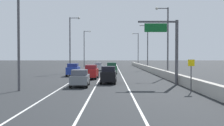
{
  "coord_description": "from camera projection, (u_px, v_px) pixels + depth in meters",
  "views": [
    {
      "loc": [
        -0.19,
        -6.47,
        3.27
      ],
      "look_at": [
        -0.36,
        54.16,
        1.82
      ],
      "focal_mm": 43.1,
      "sensor_mm": 36.0,
      "label": 1
    }
  ],
  "objects": [
    {
      "name": "lamp_post_right_third",
      "position": [
        147.0,
        44.0,
        66.49
      ],
      "size": [
        2.14,
        0.44,
        11.19
      ],
      "color": "#4C4C51",
      "rests_on": "ground_plane"
    },
    {
      "name": "car_gray_3",
      "position": [
        81.0,
        78.0,
        29.14
      ],
      "size": [
        1.98,
        4.13,
        1.85
      ],
      "color": "slate",
      "rests_on": "ground_plane"
    },
    {
      "name": "car_black_0",
      "position": [
        109.0,
        75.0,
        32.88
      ],
      "size": [
        2.0,
        4.65,
        2.09
      ],
      "color": "black",
      "rests_on": "ground_plane"
    },
    {
      "name": "lamp_post_right_second",
      "position": [
        167.0,
        37.0,
        42.94
      ],
      "size": [
        2.14,
        0.44,
        11.19
      ],
      "color": "#4C4C51",
      "rests_on": "ground_plane"
    },
    {
      "name": "overhead_sign_gantry",
      "position": [
        171.0,
        44.0,
        31.09
      ],
      "size": [
        4.68,
        0.36,
        7.5
      ],
      "color": "#47474C",
      "rests_on": "ground_plane"
    },
    {
      "name": "lane_stripe_left",
      "position": [
        90.0,
        71.0,
        61.55
      ],
      "size": [
        0.16,
        130.0,
        0.0
      ],
      "primitive_type": "cube",
      "color": "silver",
      "rests_on": "ground_plane"
    },
    {
      "name": "car_red_2",
      "position": [
        92.0,
        72.0,
        39.42
      ],
      "size": [
        1.92,
        4.64,
        2.05
      ],
      "color": "red",
      "rests_on": "ground_plane"
    },
    {
      "name": "ground_plane",
      "position": [
        113.0,
        69.0,
        70.53
      ],
      "size": [
        320.0,
        320.0,
        0.0
      ],
      "primitive_type": "plane",
      "color": "#26282B"
    },
    {
      "name": "car_green_5",
      "position": [
        112.0,
        68.0,
        50.87
      ],
      "size": [
        2.08,
        4.54,
        2.13
      ],
      "color": "#196033",
      "rests_on": "ground_plane"
    },
    {
      "name": "speed_advisory_sign",
      "position": [
        192.0,
        73.0,
        24.44
      ],
      "size": [
        0.6,
        0.11,
        3.0
      ],
      "color": "#4C4C51",
      "rests_on": "ground_plane"
    },
    {
      "name": "jersey_barrier_right",
      "position": [
        160.0,
        72.0,
        46.5
      ],
      "size": [
        0.6,
        120.0,
        1.1
      ],
      "primitive_type": "cube",
      "color": "#B2ADA3",
      "rests_on": "ground_plane"
    },
    {
      "name": "lane_stripe_right",
      "position": [
        120.0,
        71.0,
        61.53
      ],
      "size": [
        0.16,
        130.0,
        0.0
      ],
      "primitive_type": "cube",
      "color": "silver",
      "rests_on": "ground_plane"
    },
    {
      "name": "lane_stripe_center",
      "position": [
        105.0,
        71.0,
        61.54
      ],
      "size": [
        0.16,
        130.0,
        0.0
      ],
      "primitive_type": "cube",
      "color": "silver",
      "rests_on": "ground_plane"
    },
    {
      "name": "lamp_post_right_fourth",
      "position": [
        138.0,
        47.0,
        90.04
      ],
      "size": [
        2.14,
        0.44,
        11.19
      ],
      "color": "#4C4C51",
      "rests_on": "ground_plane"
    },
    {
      "name": "lamp_post_left_mid",
      "position": [
        72.0,
        41.0,
        53.7
      ],
      "size": [
        2.14,
        0.44,
        11.19
      ],
      "color": "#4C4C51",
      "rests_on": "ground_plane"
    },
    {
      "name": "car_silver_1",
      "position": [
        99.0,
        67.0,
        62.35
      ],
      "size": [
        2.0,
        4.58,
        1.9
      ],
      "color": "#B7B7BC",
      "rests_on": "ground_plane"
    },
    {
      "name": "car_blue_4",
      "position": [
        74.0,
        70.0,
        45.3
      ],
      "size": [
        2.0,
        4.58,
        2.11
      ],
      "color": "#1E389E",
      "rests_on": "ground_plane"
    },
    {
      "name": "lamp_post_left_far",
      "position": [
        86.0,
        46.0,
        81.96
      ],
      "size": [
        2.14,
        0.44,
        11.19
      ],
      "color": "#4C4C51",
      "rests_on": "ground_plane"
    },
    {
      "name": "lamp_post_left_near",
      "position": [
        22.0,
        24.0,
        25.44
      ],
      "size": [
        2.14,
        0.44,
        11.19
      ],
      "color": "#4C4C51",
      "rests_on": "ground_plane"
    }
  ]
}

